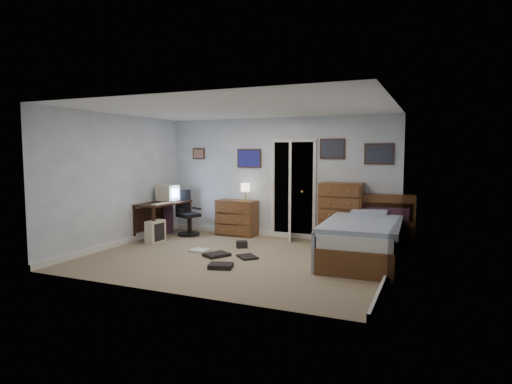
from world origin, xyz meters
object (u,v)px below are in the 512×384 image
computer_desk (160,210)px  low_dresser (237,218)px  bed (362,240)px  office_chair (187,218)px  tall_dresser (341,214)px

computer_desk → low_dresser: low_dresser is taller
computer_desk → bed: size_ratio=0.58×
office_chair → low_dresser: office_chair is taller
office_chair → tall_dresser: (3.25, 0.38, 0.23)m
computer_desk → tall_dresser: bearing=15.4°
tall_dresser → bed: (0.58, -1.12, -0.25)m
office_chair → low_dresser: size_ratio=1.13×
bed → computer_desk: bearing=172.7°
low_dresser → bed: low_dresser is taller
office_chair → bed: bearing=12.8°
tall_dresser → low_dresser: bearing=178.3°
office_chair → bed: office_chair is taller
office_chair → tall_dresser: tall_dresser is taller
computer_desk → tall_dresser: (3.69, 0.74, 0.03)m
low_dresser → computer_desk: bearing=-149.1°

